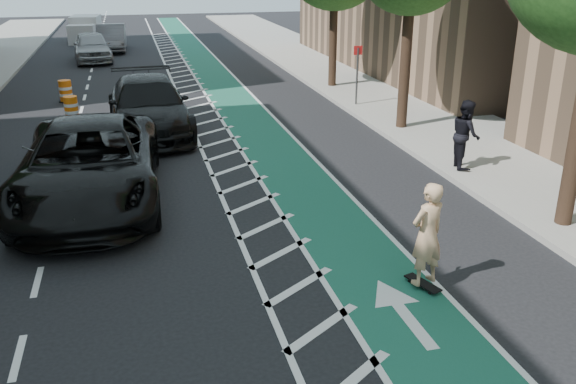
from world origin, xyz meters
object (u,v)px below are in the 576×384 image
object	(u,v)px
suv_near	(89,164)
barrel_a	(102,141)
suv_far	(148,106)
skateboarder	(427,234)

from	to	relation	value
suv_near	barrel_a	world-z (taller)	suv_near
suv_near	barrel_a	size ratio (longest dim) A/B	7.36
suv_far	skateboarder	bearing A→B (deg)	-72.42
skateboarder	barrel_a	size ratio (longest dim) A/B	2.01
skateboarder	barrel_a	xyz separation A→B (m)	(-5.90, 9.84, -0.62)
suv_far	suv_near	bearing A→B (deg)	-107.06
skateboarder	suv_far	world-z (taller)	skateboarder
skateboarder	barrel_a	distance (m)	11.49
skateboarder	suv_far	bearing A→B (deg)	-88.31
skateboarder	suv_far	size ratio (longest dim) A/B	0.30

